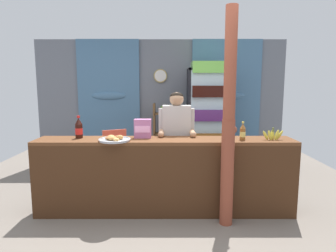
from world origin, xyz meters
name	(u,v)px	position (x,y,z in m)	size (l,w,h in m)	color
ground_plane	(157,192)	(0.00, 1.04, 0.00)	(6.78, 6.78, 0.00)	slate
back_wall_curtained	(161,102)	(0.03, 2.65, 1.29)	(4.91, 0.22, 2.50)	slate
stall_counter	(164,171)	(0.11, 0.26, 0.58)	(3.24, 0.45, 0.96)	brown
timber_post	(227,124)	(0.84, 0.02, 1.19)	(0.17, 0.15, 2.48)	brown
drink_fridge	(206,113)	(0.87, 2.12, 1.11)	(0.73, 0.65, 2.03)	black
bottle_shelf_rack	(165,136)	(0.11, 2.26, 0.67)	(0.48, 0.28, 1.28)	brown
plastic_lawn_chair	(116,152)	(-0.72, 1.62, 0.49)	(0.59, 0.59, 0.86)	#E5563D
shopkeeper	(175,134)	(0.27, 0.74, 0.96)	(0.50, 0.42, 1.53)	#28282D
soda_bottle_cola	(78,129)	(-0.99, 0.43, 1.08)	(0.09, 0.09, 0.29)	black
soda_bottle_iced_tea	(242,132)	(1.07, 0.30, 1.06)	(0.07, 0.07, 0.23)	brown
snack_box_wafer	(142,129)	(-0.17, 0.45, 1.08)	(0.21, 0.12, 0.24)	#B76699
pastry_tray	(113,139)	(-0.50, 0.24, 0.98)	(0.39, 0.39, 0.07)	#BCBCC1
banana_bunch	(272,135)	(1.45, 0.31, 1.02)	(0.27, 0.06, 0.16)	#DBCC42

